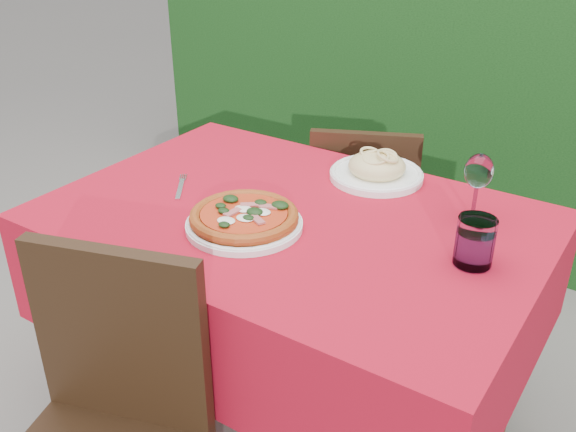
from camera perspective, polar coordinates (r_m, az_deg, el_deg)
The scene contains 10 objects.
ground at distance 2.11m, azimuth 0.31°, elevation -18.14°, with size 60.00×60.00×0.00m, color #625C58.
hedge at distance 2.96m, azimuth 17.68°, elevation 14.79°, with size 3.20×0.55×1.78m.
dining_table at distance 1.73m, azimuth 0.36°, elevation -4.22°, with size 1.26×0.86×0.75m.
chair_near at distance 1.46m, azimuth -15.89°, elevation -17.40°, with size 0.49×0.49×0.87m.
chair_far at distance 2.30m, azimuth 6.61°, elevation 0.12°, with size 0.48×0.48×0.80m.
pizza_plate at distance 1.58m, azimuth -3.92°, elevation -0.26°, with size 0.32×0.32×0.05m.
pasta_plate at distance 1.86m, azimuth 7.89°, elevation 4.10°, with size 0.27×0.27×0.08m.
water_glass at distance 1.47m, azimuth 16.25°, elevation -2.41°, with size 0.09×0.09×0.11m.
wine_glass at distance 1.65m, azimuth 16.58°, elevation 3.61°, with size 0.07×0.07×0.17m.
fork at distance 1.81m, azimuth -9.57°, elevation 2.38°, with size 0.02×0.18×0.00m, color silver.
Camera 1 is at (0.80, -1.23, 1.51)m, focal length 40.00 mm.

